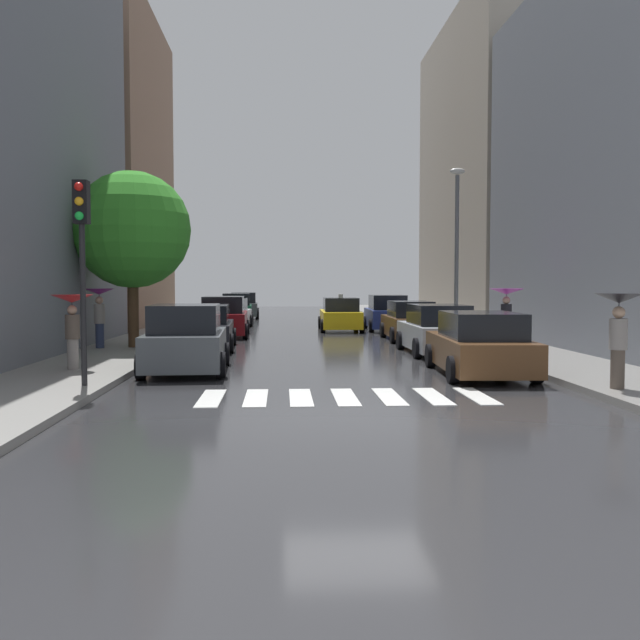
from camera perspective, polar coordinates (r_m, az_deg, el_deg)
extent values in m
cube|color=#2D2D30|center=(35.97, -1.11, -0.74)|extent=(28.00, 72.00, 0.04)
cube|color=gray|center=(36.32, -11.41, -0.61)|extent=(3.00, 72.00, 0.15)
cube|color=gray|center=(36.77, 9.07, -0.55)|extent=(3.00, 72.00, 0.15)
cube|color=silver|center=(14.25, -8.88, -6.32)|extent=(0.45, 2.20, 0.01)
cube|color=silver|center=(14.19, -5.24, -6.33)|extent=(0.45, 2.20, 0.01)
cube|color=silver|center=(14.19, -1.58, -6.33)|extent=(0.45, 2.20, 0.01)
cube|color=silver|center=(14.24, 2.06, -6.29)|extent=(0.45, 2.20, 0.01)
cube|color=silver|center=(14.35, 5.66, -6.23)|extent=(0.45, 2.20, 0.01)
cube|color=silver|center=(14.51, 9.20, -6.15)|extent=(0.45, 2.20, 0.01)
cube|color=silver|center=(14.73, 12.64, -6.05)|extent=(0.45, 2.20, 0.01)
cube|color=#8C6B56|center=(39.92, -17.57, 11.48)|extent=(6.00, 12.53, 16.62)
cube|color=#9E9384|center=(41.42, 14.43, 11.49)|extent=(6.00, 15.48, 17.03)
cube|color=#474C51|center=(18.64, -10.85, -2.28)|extent=(2.10, 4.31, 0.87)
cube|color=black|center=(18.37, -10.94, 0.12)|extent=(1.79, 2.40, 0.71)
cylinder|color=black|center=(20.15, -13.20, -2.75)|extent=(0.25, 0.65, 0.64)
cylinder|color=black|center=(19.99, -7.73, -2.74)|extent=(0.25, 0.65, 0.64)
cylinder|color=black|center=(17.40, -14.42, -3.65)|extent=(0.25, 0.65, 0.64)
cylinder|color=black|center=(17.21, -8.08, -3.66)|extent=(0.25, 0.65, 0.64)
cube|color=black|center=(25.08, -9.35, -1.06)|extent=(2.04, 4.75, 0.76)
cube|color=black|center=(24.80, -9.41, 0.49)|extent=(1.74, 2.64, 0.62)
cylinder|color=black|center=(26.71, -11.11, -1.34)|extent=(0.24, 0.65, 0.64)
cylinder|color=black|center=(26.59, -7.10, -1.33)|extent=(0.24, 0.65, 0.64)
cylinder|color=black|center=(23.65, -11.87, -1.90)|extent=(0.24, 0.65, 0.64)
cylinder|color=black|center=(23.50, -7.34, -1.89)|extent=(0.24, 0.65, 0.64)
cube|color=maroon|center=(30.97, -7.83, -0.20)|extent=(2.05, 4.60, 0.87)
cube|color=black|center=(30.71, -7.87, 1.25)|extent=(1.76, 2.54, 0.71)
cylinder|color=black|center=(32.55, -9.38, -0.57)|extent=(0.24, 0.65, 0.64)
cylinder|color=black|center=(32.44, -5.97, -0.56)|extent=(0.24, 0.65, 0.64)
cylinder|color=black|center=(29.56, -9.87, -0.92)|extent=(0.24, 0.65, 0.64)
cylinder|color=black|center=(29.45, -6.12, -0.91)|extent=(0.24, 0.65, 0.64)
cube|color=silver|center=(36.50, -7.31, 0.19)|extent=(1.98, 4.68, 0.76)
cube|color=black|center=(36.25, -7.36, 1.27)|extent=(1.68, 2.60, 0.62)
cylinder|color=black|center=(38.13, -8.40, -0.05)|extent=(0.25, 0.65, 0.64)
cylinder|color=black|center=(37.94, -5.70, -0.05)|extent=(0.25, 0.65, 0.64)
cylinder|color=black|center=(35.12, -9.05, -0.31)|extent=(0.25, 0.65, 0.64)
cylinder|color=black|center=(34.91, -6.12, -0.31)|extent=(0.25, 0.65, 0.64)
cube|color=#0C4C2D|center=(41.85, -6.82, 0.62)|extent=(1.93, 4.16, 0.87)
cube|color=black|center=(41.62, -6.83, 1.69)|extent=(1.64, 2.31, 0.71)
cylinder|color=black|center=(43.24, -7.94, 0.30)|extent=(0.25, 0.65, 0.64)
cylinder|color=black|center=(43.20, -5.61, 0.31)|extent=(0.25, 0.65, 0.64)
cylinder|color=black|center=(40.55, -8.10, 0.13)|extent=(0.25, 0.65, 0.64)
cylinder|color=black|center=(40.51, -5.61, 0.14)|extent=(0.25, 0.65, 0.64)
cube|color=#474C51|center=(47.60, -6.22, 0.89)|extent=(1.94, 4.69, 0.86)
cube|color=black|center=(47.35, -6.24, 1.83)|extent=(1.66, 2.60, 0.70)
cylinder|color=black|center=(49.17, -7.23, 0.62)|extent=(0.24, 0.65, 0.64)
cylinder|color=black|center=(49.13, -5.12, 0.63)|extent=(0.24, 0.65, 0.64)
cylinder|color=black|center=(46.11, -7.39, 0.47)|extent=(0.24, 0.65, 0.64)
cylinder|color=black|center=(46.07, -5.15, 0.48)|extent=(0.24, 0.65, 0.64)
cube|color=brown|center=(18.14, 12.83, -2.59)|extent=(2.17, 4.87, 0.78)
cube|color=black|center=(17.85, 13.03, -0.40)|extent=(1.83, 2.71, 0.64)
cylinder|color=black|center=(19.51, 8.99, -2.89)|extent=(0.25, 0.65, 0.64)
cylinder|color=black|center=(19.92, 14.50, -2.83)|extent=(0.25, 0.65, 0.64)
cylinder|color=black|center=(16.43, 10.78, -4.00)|extent=(0.25, 0.65, 0.64)
cylinder|color=black|center=(16.91, 17.24, -3.88)|extent=(0.25, 0.65, 0.64)
cube|color=#B2B7BF|center=(23.37, 9.49, -1.31)|extent=(1.89, 4.58, 0.80)
cube|color=black|center=(23.11, 9.63, 0.44)|extent=(1.66, 2.52, 0.65)
cylinder|color=black|center=(24.68, 6.58, -1.66)|extent=(0.22, 0.64, 0.64)
cylinder|color=black|center=(25.07, 10.81, -1.62)|extent=(0.22, 0.64, 0.64)
cylinder|color=black|center=(21.73, 7.95, -2.29)|extent=(0.22, 0.64, 0.64)
cylinder|color=black|center=(22.17, 12.71, -2.23)|extent=(0.22, 0.64, 0.64)
cube|color=brown|center=(28.78, 7.29, -0.51)|extent=(1.82, 4.59, 0.79)
cube|color=black|center=(28.52, 7.38, 0.89)|extent=(1.58, 2.53, 0.64)
cylinder|color=black|center=(30.15, 5.16, -0.82)|extent=(0.23, 0.64, 0.64)
cylinder|color=black|center=(30.43, 8.45, -0.80)|extent=(0.23, 0.64, 0.64)
cylinder|color=black|center=(27.18, 6.00, -1.23)|extent=(0.23, 0.64, 0.64)
cylinder|color=black|center=(27.49, 9.63, -1.21)|extent=(0.23, 0.64, 0.64)
cube|color=navy|center=(34.93, 5.46, 0.17)|extent=(1.99, 4.80, 0.87)
cube|color=black|center=(34.67, 5.51, 1.45)|extent=(1.70, 2.66, 0.71)
cylinder|color=black|center=(36.41, 3.72, -0.17)|extent=(0.24, 0.65, 0.64)
cylinder|color=black|center=(36.62, 6.60, -0.16)|extent=(0.24, 0.65, 0.64)
cylinder|color=black|center=(33.29, 4.21, -0.46)|extent=(0.24, 0.65, 0.64)
cylinder|color=black|center=(33.53, 7.35, -0.45)|extent=(0.24, 0.65, 0.64)
cube|color=yellow|center=(34.51, 1.66, 0.09)|extent=(1.93, 4.68, 0.80)
cube|color=black|center=(34.25, 1.69, 1.28)|extent=(1.67, 2.58, 0.65)
cube|color=#F2EDCC|center=(34.24, 1.69, 1.98)|extent=(0.21, 0.36, 0.18)
cylinder|color=black|center=(36.00, 0.03, -0.20)|extent=(0.23, 0.64, 0.64)
cylinder|color=black|center=(36.12, 2.96, -0.19)|extent=(0.23, 0.64, 0.64)
cylinder|color=black|center=(32.94, 0.23, -0.49)|extent=(0.23, 0.64, 0.64)
cylinder|color=black|center=(33.07, 3.44, -0.48)|extent=(0.23, 0.64, 0.64)
cylinder|color=navy|center=(24.56, -17.52, -1.23)|extent=(0.28, 0.28, 0.82)
cylinder|color=gray|center=(24.51, -17.55, 0.48)|extent=(0.36, 0.36, 0.65)
sphere|color=tan|center=(24.50, -17.56, 1.54)|extent=(0.26, 0.26, 0.26)
cone|color=#8C1E8C|center=(24.50, -17.57, 2.23)|extent=(1.00, 1.00, 0.20)
cylinder|color=#333338|center=(24.50, -17.56, 1.35)|extent=(0.02, 0.02, 0.75)
cylinder|color=gray|center=(18.62, -19.51, -2.64)|extent=(0.28, 0.28, 0.77)
cylinder|color=brown|center=(18.56, -19.55, -0.53)|extent=(0.36, 0.36, 0.61)
sphere|color=tan|center=(18.54, -19.57, 0.77)|extent=(0.24, 0.24, 0.24)
cone|color=red|center=(18.54, -19.58, 1.65)|extent=(1.04, 1.04, 0.20)
cylinder|color=#333338|center=(18.55, -19.57, 0.56)|extent=(0.02, 0.02, 0.71)
cylinder|color=black|center=(24.22, 14.92, -1.25)|extent=(0.28, 0.28, 0.82)
cylinder|color=black|center=(24.18, 14.94, 0.49)|extent=(0.36, 0.36, 0.65)
sphere|color=tan|center=(24.16, 14.96, 1.57)|extent=(0.26, 0.26, 0.26)
cone|color=#8C1E8C|center=(24.16, 14.97, 2.26)|extent=(1.17, 1.17, 0.20)
cylinder|color=#333338|center=(24.17, 14.96, 1.38)|extent=(0.02, 0.02, 0.75)
cylinder|color=brown|center=(15.57, 23.10, -3.71)|extent=(0.28, 0.28, 0.80)
cylinder|color=gray|center=(15.51, 23.15, -1.06)|extent=(0.36, 0.36, 0.64)
sphere|color=tan|center=(15.49, 23.19, 0.57)|extent=(0.25, 0.25, 0.25)
cone|color=black|center=(15.48, 23.21, 1.64)|extent=(0.97, 0.97, 0.20)
cylinder|color=#333338|center=(15.49, 23.18, 0.29)|extent=(0.02, 0.02, 0.73)
cylinder|color=#513823|center=(24.57, -14.98, 0.53)|extent=(0.36, 0.36, 2.30)
sphere|color=#338A27|center=(24.61, -15.07, 7.13)|extent=(3.95, 3.95, 3.95)
cylinder|color=black|center=(15.50, -18.75, 1.16)|extent=(0.12, 0.12, 3.40)
cube|color=black|center=(15.59, -18.89, 9.08)|extent=(0.30, 0.30, 0.90)
sphere|color=red|center=(15.46, -19.09, 10.25)|extent=(0.18, 0.18, 0.18)
sphere|color=#F2A519|center=(15.42, -19.07, 9.15)|extent=(0.18, 0.18, 0.18)
sphere|color=green|center=(15.39, -19.05, 8.04)|extent=(0.18, 0.18, 0.18)
cylinder|color=#595B60|center=(27.87, 11.08, 5.04)|extent=(0.16, 0.16, 6.37)
ellipsoid|color=beige|center=(28.19, 11.15, 11.83)|extent=(0.60, 0.28, 0.24)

